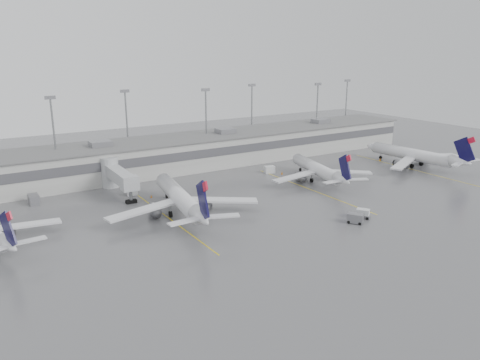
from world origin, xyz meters
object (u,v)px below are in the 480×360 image
jet_mid_right (319,169)px  baggage_tug (363,215)px  jet_far_right (416,155)px  jet_mid_left (181,198)px

jet_mid_right → baggage_tug: size_ratio=8.94×
jet_mid_right → jet_far_right: (32.09, -2.68, 0.31)m
jet_mid_left → baggage_tug: jet_mid_left is taller
jet_mid_left → jet_mid_right: size_ratio=1.15×
baggage_tug → jet_far_right: bearing=-6.7°
jet_mid_right → baggage_tug: 26.08m
jet_far_right → baggage_tug: (-41.94, -21.36, -2.56)m
jet_mid_right → jet_far_right: bearing=8.7°
jet_far_right → baggage_tug: 47.14m
jet_mid_left → jet_mid_right: 38.49m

